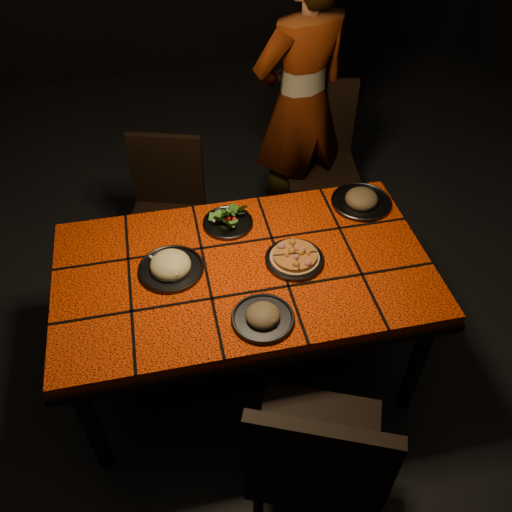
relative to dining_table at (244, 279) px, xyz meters
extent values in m
cube|color=black|center=(0.00, 0.00, -0.69)|extent=(6.00, 7.00, 0.04)
cube|color=#F63C07|center=(0.00, 0.00, 0.05)|extent=(1.60, 0.90, 0.05)
cube|color=black|center=(0.00, 0.00, 0.01)|extent=(1.62, 0.92, 0.04)
cylinder|color=black|center=(-0.72, -0.37, -0.34)|extent=(0.07, 0.07, 0.66)
cylinder|color=black|center=(0.72, -0.37, -0.34)|extent=(0.07, 0.07, 0.66)
cylinder|color=black|center=(-0.72, 0.37, -0.34)|extent=(0.07, 0.07, 0.66)
cylinder|color=black|center=(0.72, 0.37, -0.34)|extent=(0.07, 0.07, 0.66)
cube|color=black|center=(0.13, -0.73, -0.18)|extent=(0.60, 0.60, 0.04)
cube|color=black|center=(0.05, -0.92, 0.09)|extent=(0.44, 0.22, 0.50)
cylinder|color=black|center=(0.37, -0.63, -0.44)|extent=(0.04, 0.04, 0.47)
cylinder|color=black|center=(0.03, -0.48, -0.44)|extent=(0.04, 0.04, 0.47)
cube|color=black|center=(-0.31, 0.72, -0.24)|extent=(0.50, 0.50, 0.04)
cube|color=black|center=(-0.25, 0.90, -0.01)|extent=(0.39, 0.15, 0.44)
cylinder|color=black|center=(-0.51, 0.62, -0.47)|extent=(0.03, 0.03, 0.41)
cylinder|color=black|center=(-0.20, 0.52, -0.47)|extent=(0.03, 0.03, 0.41)
cylinder|color=black|center=(-0.41, 0.93, -0.47)|extent=(0.03, 0.03, 0.41)
cylinder|color=black|center=(-0.10, 0.83, -0.47)|extent=(0.03, 0.03, 0.41)
cube|color=black|center=(0.67, 0.99, -0.21)|extent=(0.48, 0.48, 0.04)
cube|color=black|center=(0.70, 1.18, 0.04)|extent=(0.43, 0.10, 0.47)
cylinder|color=black|center=(0.48, 0.84, -0.45)|extent=(0.04, 0.04, 0.44)
cylinder|color=black|center=(0.82, 0.79, -0.45)|extent=(0.04, 0.04, 0.44)
cylinder|color=black|center=(0.53, 1.19, -0.45)|extent=(0.04, 0.04, 0.44)
cylinder|color=black|center=(0.87, 1.14, -0.45)|extent=(0.04, 0.04, 0.44)
imported|color=brown|center=(0.55, 1.11, 0.18)|extent=(0.72, 0.58, 1.71)
cylinder|color=#39393E|center=(0.22, -0.01, 0.08)|extent=(0.25, 0.25, 0.01)
torus|color=#39393E|center=(0.22, -0.01, 0.09)|extent=(0.26, 0.26, 0.01)
cylinder|color=tan|center=(0.22, -0.01, 0.10)|extent=(0.23, 0.23, 0.01)
cylinder|color=#BF8131|center=(0.22, -0.01, 0.11)|extent=(0.21, 0.21, 0.02)
cylinder|color=#39393E|center=(-0.30, 0.04, 0.08)|extent=(0.28, 0.28, 0.01)
torus|color=#39393E|center=(-0.30, 0.04, 0.09)|extent=(0.28, 0.28, 0.01)
ellipsoid|color=#F5E7A1|center=(-0.30, 0.04, 0.11)|extent=(0.17, 0.17, 0.09)
cylinder|color=#39393E|center=(-0.02, 0.29, 0.08)|extent=(0.23, 0.23, 0.01)
torus|color=#39393E|center=(-0.02, 0.29, 0.09)|extent=(0.23, 0.23, 0.01)
cylinder|color=#39393E|center=(0.02, -0.30, 0.08)|extent=(0.25, 0.25, 0.01)
torus|color=#39393E|center=(0.02, -0.30, 0.09)|extent=(0.25, 0.25, 0.01)
ellipsoid|color=brown|center=(0.02, -0.30, 0.11)|extent=(0.15, 0.15, 0.08)
cylinder|color=#39393E|center=(0.64, 0.30, 0.08)|extent=(0.29, 0.29, 0.01)
torus|color=#39393E|center=(0.64, 0.30, 0.09)|extent=(0.29, 0.29, 0.01)
ellipsoid|color=brown|center=(0.64, 0.30, 0.11)|extent=(0.17, 0.17, 0.10)
camera|label=1|loc=(-0.29, -1.59, 1.73)|focal=38.00mm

